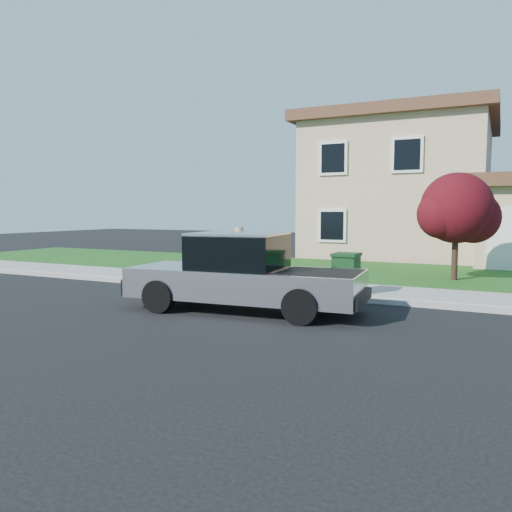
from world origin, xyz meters
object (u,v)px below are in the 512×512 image
at_px(ornamental_tree, 458,211).
at_px(trash_bin, 346,273).
at_px(pickup_truck, 243,275).
at_px(woman, 239,266).

distance_m(ornamental_tree, trash_bin, 5.16).
bearing_deg(trash_bin, ornamental_tree, 62.73).
bearing_deg(trash_bin, pickup_truck, -123.67).
relative_size(woman, trash_bin, 1.78).
xyz_separation_m(woman, ornamental_tree, (4.69, 5.62, 1.36)).
xyz_separation_m(ornamental_tree, trash_bin, (-2.27, -4.36, -1.57)).
distance_m(woman, trash_bin, 2.73).
bearing_deg(pickup_truck, ornamental_tree, 55.23).
xyz_separation_m(pickup_truck, trash_bin, (1.67, 2.48, -0.15)).
bearing_deg(pickup_truck, trash_bin, 51.25).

